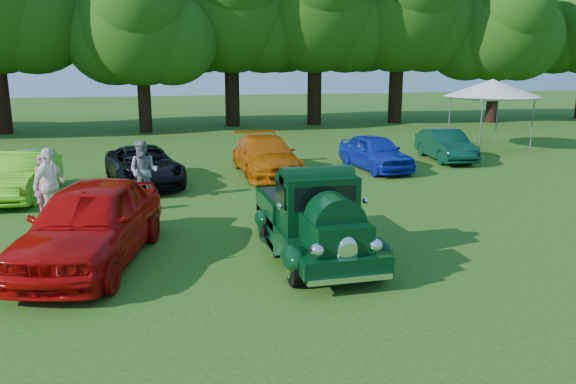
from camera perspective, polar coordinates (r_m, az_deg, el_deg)
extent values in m
plane|color=#1E4E12|center=(12.05, -4.14, -6.56)|extent=(120.00, 120.00, 0.00)
cylinder|color=black|center=(10.42, 0.75, -7.64)|extent=(0.21, 0.72, 0.72)
cylinder|color=black|center=(10.91, 9.00, -6.83)|extent=(0.21, 0.72, 0.72)
cylinder|color=black|center=(12.97, -2.33, -3.45)|extent=(0.21, 0.72, 0.72)
cylinder|color=black|center=(13.36, 4.44, -2.97)|extent=(0.21, 0.72, 0.72)
cube|color=black|center=(11.90, 2.74, -4.25)|extent=(1.66, 4.35, 0.33)
cube|color=black|center=(10.59, 4.78, -4.28)|extent=(1.06, 1.40, 0.60)
cube|color=black|center=(11.59, 2.95, -1.05)|extent=(1.51, 1.11, 1.16)
cube|color=black|center=(11.04, 3.76, -0.68)|extent=(1.26, 0.06, 0.50)
cube|color=black|center=(13.05, 1.10, -1.43)|extent=(1.66, 1.98, 0.56)
cube|color=black|center=(12.98, 1.10, -0.28)|extent=(1.43, 1.74, 0.05)
ellipsoid|color=black|center=(10.35, 0.59, -6.70)|extent=(0.48, 0.83, 0.48)
ellipsoid|color=black|center=(10.86, 9.18, -5.91)|extent=(0.48, 0.83, 0.48)
ellipsoid|color=black|center=(12.91, -2.59, -2.72)|extent=(0.37, 0.70, 0.41)
ellipsoid|color=black|center=(13.33, 4.69, -2.23)|extent=(0.37, 0.70, 0.41)
ellipsoid|color=white|center=(9.98, 6.09, -6.12)|extent=(0.39, 0.12, 0.58)
sphere|color=white|center=(9.86, 2.99, -5.95)|extent=(0.27, 0.27, 0.27)
sphere|color=white|center=(10.21, 8.85, -5.41)|extent=(0.27, 0.27, 0.27)
cube|color=white|center=(10.01, 6.32, -8.79)|extent=(1.57, 0.11, 0.11)
cube|color=white|center=(14.08, 0.04, -1.97)|extent=(1.57, 0.11, 0.11)
imported|color=#B40807|center=(12.12, -19.40, -2.96)|extent=(3.22, 5.33, 1.70)
imported|color=#5ECE1B|center=(18.87, -25.49, 1.55)|extent=(1.86, 4.31, 1.38)
imported|color=black|center=(19.53, -14.43, 2.61)|extent=(2.90, 4.89, 1.27)
imported|color=#B95406|center=(20.57, -2.26, 3.72)|extent=(1.97, 4.85, 1.41)
imported|color=#0E22A0|center=(21.77, 8.84, 4.00)|extent=(1.96, 4.07, 1.34)
imported|color=black|center=(24.51, 15.71, 4.60)|extent=(1.80, 4.01, 1.28)
imported|color=#E85F8C|center=(16.50, -23.46, 0.72)|extent=(0.62, 0.43, 1.64)
imported|color=gray|center=(17.07, -14.44, 2.07)|extent=(1.06, 0.94, 1.81)
imported|color=white|center=(15.68, -23.07, 0.67)|extent=(0.95, 1.21, 1.92)
cube|color=silver|center=(28.32, 19.96, 9.03)|extent=(3.03, 3.03, 0.12)
cone|color=silver|center=(28.30, 20.03, 9.92)|extent=(4.44, 4.44, 0.79)
cylinder|color=slate|center=(26.57, 19.00, 6.19)|extent=(0.06, 0.06, 2.38)
cylinder|color=slate|center=(28.82, 16.05, 6.88)|extent=(0.06, 0.06, 2.38)
cylinder|color=slate|center=(28.14, 23.56, 6.17)|extent=(0.06, 0.06, 2.38)
cylinder|color=slate|center=(30.27, 20.43, 6.84)|extent=(0.06, 0.06, 2.38)
cylinder|color=black|center=(36.45, -27.18, 8.91)|extent=(0.92, 0.92, 4.60)
cylinder|color=black|center=(34.16, -14.37, 8.99)|extent=(0.74, 0.74, 3.71)
sphere|color=#194B10|center=(34.15, -14.79, 16.07)|extent=(6.78, 6.78, 6.78)
cylinder|color=black|center=(36.71, -5.70, 10.27)|extent=(0.92, 0.92, 4.59)
sphere|color=#194B10|center=(36.83, -5.89, 18.42)|extent=(8.39, 8.39, 8.39)
cylinder|color=black|center=(37.38, 2.70, 10.38)|extent=(0.92, 0.92, 4.60)
sphere|color=#194B10|center=(37.50, 2.79, 18.41)|extent=(8.41, 8.41, 8.41)
cylinder|color=black|center=(39.26, 10.88, 10.31)|extent=(0.92, 0.92, 4.62)
sphere|color=#194B10|center=(39.38, 11.23, 17.99)|extent=(8.45, 8.45, 8.45)
cylinder|color=black|center=(41.18, 20.10, 9.33)|extent=(0.77, 0.77, 3.84)
sphere|color=#194B10|center=(41.19, 20.59, 15.40)|extent=(7.02, 7.02, 7.02)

